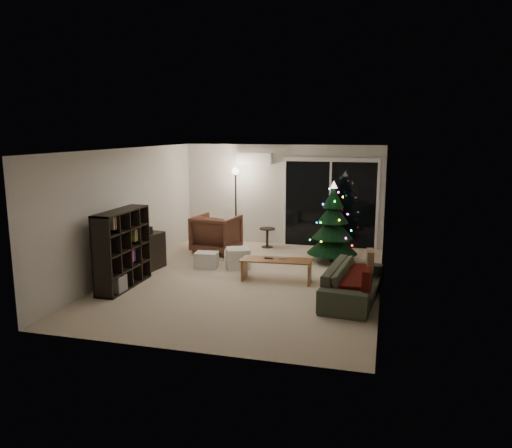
{
  "coord_description": "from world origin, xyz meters",
  "views": [
    {
      "loc": [
        2.54,
        -8.91,
        2.85
      ],
      "look_at": [
        0.1,
        0.3,
        1.05
      ],
      "focal_mm": 35.0,
      "sensor_mm": 36.0,
      "label": 1
    }
  ],
  "objects_px": {
    "armchair": "(216,234)",
    "christmas_tree": "(333,222)",
    "coffee_table": "(276,270)",
    "sofa": "(353,283)",
    "bookshelf": "(114,248)",
    "media_cabinet": "(140,254)"
  },
  "relations": [
    {
      "from": "armchair",
      "to": "christmas_tree",
      "type": "distance_m",
      "value": 2.77
    },
    {
      "from": "coffee_table",
      "to": "armchair",
      "type": "bearing_deg",
      "value": 130.9
    },
    {
      "from": "armchair",
      "to": "sofa",
      "type": "bearing_deg",
      "value": 149.64
    },
    {
      "from": "coffee_table",
      "to": "christmas_tree",
      "type": "relative_size",
      "value": 0.75
    },
    {
      "from": "bookshelf",
      "to": "christmas_tree",
      "type": "bearing_deg",
      "value": 21.86
    },
    {
      "from": "media_cabinet",
      "to": "christmas_tree",
      "type": "relative_size",
      "value": 0.68
    },
    {
      "from": "sofa",
      "to": "christmas_tree",
      "type": "relative_size",
      "value": 1.13
    },
    {
      "from": "sofa",
      "to": "coffee_table",
      "type": "bearing_deg",
      "value": 70.89
    },
    {
      "from": "bookshelf",
      "to": "coffee_table",
      "type": "bearing_deg",
      "value": 6.16
    },
    {
      "from": "christmas_tree",
      "to": "armchair",
      "type": "bearing_deg",
      "value": 176.18
    },
    {
      "from": "media_cabinet",
      "to": "christmas_tree",
      "type": "bearing_deg",
      "value": 34.9
    },
    {
      "from": "coffee_table",
      "to": "media_cabinet",
      "type": "bearing_deg",
      "value": 178.3
    },
    {
      "from": "sofa",
      "to": "christmas_tree",
      "type": "height_order",
      "value": "christmas_tree"
    },
    {
      "from": "media_cabinet",
      "to": "sofa",
      "type": "height_order",
      "value": "media_cabinet"
    },
    {
      "from": "media_cabinet",
      "to": "armchair",
      "type": "distance_m",
      "value": 2.19
    },
    {
      "from": "bookshelf",
      "to": "armchair",
      "type": "distance_m",
      "value": 3.11
    },
    {
      "from": "armchair",
      "to": "sofa",
      "type": "xyz_separation_m",
      "value": [
        3.35,
        -2.56,
        -0.15
      ]
    },
    {
      "from": "coffee_table",
      "to": "christmas_tree",
      "type": "distance_m",
      "value": 2.01
    },
    {
      "from": "armchair",
      "to": "coffee_table",
      "type": "distance_m",
      "value": 2.64
    },
    {
      "from": "media_cabinet",
      "to": "armchair",
      "type": "height_order",
      "value": "armchair"
    },
    {
      "from": "bookshelf",
      "to": "sofa",
      "type": "xyz_separation_m",
      "value": [
        4.3,
        0.38,
        -0.42
      ]
    },
    {
      "from": "armchair",
      "to": "coffee_table",
      "type": "xyz_separation_m",
      "value": [
        1.86,
        -1.86,
        -0.24
      ]
    }
  ]
}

